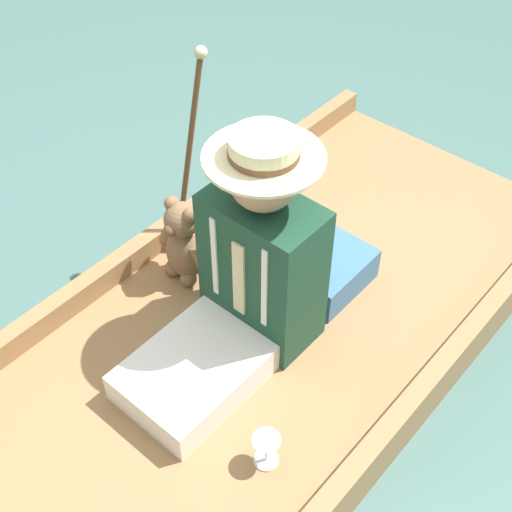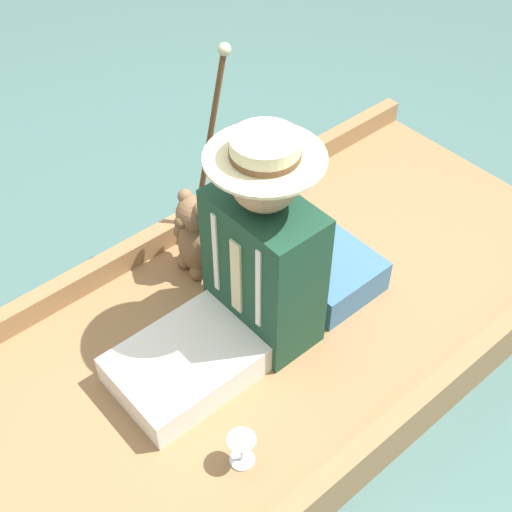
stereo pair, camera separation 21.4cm
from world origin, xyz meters
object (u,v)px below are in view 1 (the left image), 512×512
Objects in this scene: teddy_bear at (184,243)px; wine_glass at (266,445)px; seated_person at (247,276)px; walking_cane at (191,139)px.

teddy_bear is 0.79m from wine_glass.
walking_cane is at bearing -24.52° from seated_person.
wine_glass is (-0.69, 0.37, -0.07)m from teddy_bear.
walking_cane reaches higher than wine_glass.
seated_person is 0.38m from teddy_bear.
seated_person is 6.71× the size of wine_glass.
wine_glass is at bearing 145.77° from walking_cane.
walking_cane is (0.11, -0.17, 0.29)m from teddy_bear.
seated_person is 2.25× the size of teddy_bear.
teddy_bear is at bearing -28.33° from wine_glass.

